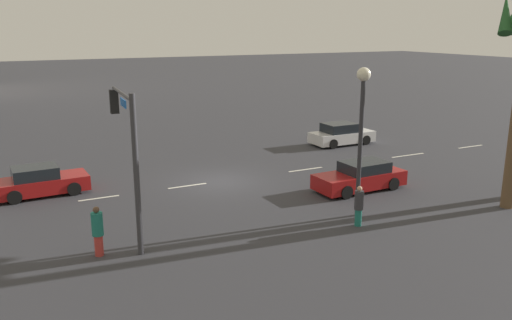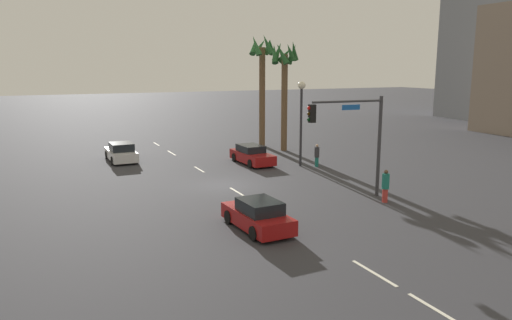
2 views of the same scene
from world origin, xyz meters
name	(u,v)px [view 1 (image 1 of 2)]	position (x,y,z in m)	size (l,w,h in m)	color
ground_plane	(220,181)	(0.00, 0.00, 0.00)	(220.00, 220.00, 0.00)	#333338
lane_stripe_0	(470,147)	(-18.00, 0.00, 0.01)	(2.13, 0.14, 0.01)	silver
lane_stripe_1	(408,155)	(-12.61, 0.00, 0.01)	(2.52, 0.14, 0.01)	silver
lane_stripe_2	(306,169)	(-5.17, 0.00, 0.01)	(2.14, 0.14, 0.01)	silver
lane_stripe_3	(187,186)	(1.77, 0.00, 0.01)	(2.01, 0.14, 0.01)	silver
lane_stripe_4	(99,198)	(6.10, 0.00, 0.01)	(1.86, 0.14, 0.01)	silver
car_0	(360,177)	(-5.60, 4.33, 0.65)	(4.62, 1.97, 1.39)	maroon
car_1	(40,182)	(8.43, -1.74, 0.65)	(4.24, 2.01, 1.41)	maroon
car_2	(341,135)	(-10.74, -4.48, 0.67)	(4.35, 2.01, 1.46)	silver
traffic_signal	(127,138)	(5.81, 5.34, 3.84)	(0.54, 4.63, 5.65)	#38383D
streetlamp	(362,114)	(-3.25, 7.19, 4.34)	(0.56, 0.56, 6.20)	#2D2D33
pedestrian_0	(98,230)	(7.24, 6.42, 0.94)	(0.56, 0.56, 1.80)	#BF3833
pedestrian_1	(359,205)	(-2.56, 8.18, 0.87)	(0.51, 0.51, 1.66)	#1E7266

